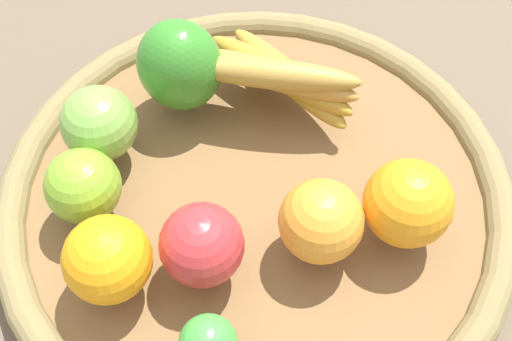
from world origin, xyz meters
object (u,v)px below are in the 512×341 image
object	(u,v)px
apple_1	(202,245)
orange_2	(108,259)
orange_1	(321,221)
apple_2	(99,124)
bell_pepper	(180,65)
orange_0	(408,203)
banana_bunch	(278,75)
apple_0	(83,186)

from	to	relation	value
apple_1	orange_2	bearing A→B (deg)	124.53
orange_1	apple_2	distance (m)	0.22
orange_1	bell_pepper	xyz separation A→B (m)	(0.10, 0.18, 0.01)
bell_pepper	apple_2	bearing A→B (deg)	-122.83
orange_2	bell_pepper	distance (m)	0.20
orange_1	orange_0	size ratio (longest dim) A/B	0.94
banana_bunch	orange_0	world-z (taller)	orange_0
banana_bunch	bell_pepper	distance (m)	0.09
orange_2	bell_pepper	size ratio (longest dim) A/B	0.76
banana_bunch	apple_1	world-z (taller)	apple_1
apple_0	orange_2	xyz separation A→B (m)	(-0.05, -0.06, 0.00)
banana_bunch	orange_2	xyz separation A→B (m)	(-0.23, 0.04, 0.00)
apple_2	orange_2	distance (m)	0.14
banana_bunch	bell_pepper	xyz separation A→B (m)	(-0.04, 0.08, 0.01)
orange_1	apple_2	xyz separation A→B (m)	(0.01, 0.22, -0.00)
apple_0	apple_2	size ratio (longest dim) A/B	0.94
apple_0	banana_bunch	size ratio (longest dim) A/B	0.38
orange_1	banana_bunch	size ratio (longest dim) A/B	0.41
orange_2	orange_0	bearing A→B (deg)	-54.07
orange_1	orange_0	bearing A→B (deg)	-53.49
apple_1	orange_2	xyz separation A→B (m)	(-0.04, 0.06, 0.00)
orange_0	apple_2	bearing A→B (deg)	96.26
apple_2	orange_2	size ratio (longest dim) A/B	0.98
apple_1	bell_pepper	xyz separation A→B (m)	(0.15, 0.10, 0.01)
apple_1	apple_2	xyz separation A→B (m)	(0.07, 0.14, 0.00)
apple_2	bell_pepper	size ratio (longest dim) A/B	0.74
apple_0	banana_bunch	distance (m)	0.21
apple_1	orange_1	bearing A→B (deg)	-53.46
orange_0	bell_pepper	size ratio (longest dim) A/B	0.80
orange_1	apple_2	bearing A→B (deg)	86.48
apple_0	orange_0	distance (m)	0.27
banana_bunch	apple_2	xyz separation A→B (m)	(-0.12, 0.12, 0.00)
apple_1	bell_pepper	world-z (taller)	bell_pepper
apple_0	banana_bunch	world-z (taller)	banana_bunch
orange_0	bell_pepper	distance (m)	0.24
orange_0	apple_1	distance (m)	0.17
bell_pepper	orange_2	bearing A→B (deg)	-86.34
apple_0	apple_1	world-z (taller)	apple_1
banana_bunch	apple_0	bearing A→B (deg)	151.19
banana_bunch	orange_2	bearing A→B (deg)	169.33
apple_1	banana_bunch	bearing A→B (deg)	4.88
orange_0	apple_2	xyz separation A→B (m)	(-0.03, 0.27, -0.00)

